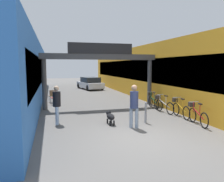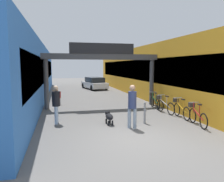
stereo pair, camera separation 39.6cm
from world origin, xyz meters
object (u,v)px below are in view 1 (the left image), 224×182
at_px(bicycle_green_farthest, 153,101).
at_px(cafe_chair_red_nearer, 56,97).
at_px(parked_car_white, 90,83).
at_px(pedestrian_companion, 57,102).
at_px(bicycle_silver_third, 163,105).
at_px(pedestrian_with_dog, 134,103).
at_px(dog_on_leash, 110,116).
at_px(cafe_chair_wood_farther, 52,95).
at_px(bollard_post_metal, 146,112).
at_px(bicycle_red_nearest, 197,115).
at_px(bicycle_orange_second, 180,109).

bearing_deg(bicycle_green_farthest, cafe_chair_red_nearer, 155.15).
bearing_deg(parked_car_white, cafe_chair_red_nearer, -113.24).
distance_m(pedestrian_companion, parked_car_white, 14.64).
bearing_deg(bicycle_silver_third, parked_car_white, 97.76).
height_order(pedestrian_with_dog, dog_on_leash, pedestrian_with_dog).
relative_size(pedestrian_with_dog, cafe_chair_red_nearer, 2.02).
bearing_deg(cafe_chair_wood_farther, bollard_post_metal, -59.53).
height_order(bicycle_red_nearest, cafe_chair_red_nearer, bicycle_red_nearest).
height_order(bicycle_green_farthest, bollard_post_metal, bicycle_green_farthest).
bearing_deg(bollard_post_metal, bicycle_green_farthest, 59.19).
height_order(bicycle_orange_second, bicycle_green_farthest, same).
bearing_deg(bicycle_red_nearest, bicycle_silver_third, 94.17).
height_order(bicycle_orange_second, cafe_chair_red_nearer, bicycle_orange_second).
bearing_deg(parked_car_white, bicycle_silver_third, -82.24).
distance_m(bicycle_silver_third, cafe_chair_wood_farther, 7.73).
bearing_deg(bicycle_orange_second, pedestrian_with_dog, -157.74).
relative_size(bicycle_red_nearest, cafe_chair_wood_farther, 1.88).
bearing_deg(dog_on_leash, bicycle_orange_second, 5.42).
relative_size(pedestrian_companion, bicycle_silver_third, 1.01).
distance_m(bollard_post_metal, cafe_chair_wood_farther, 7.92).
bearing_deg(bicycle_green_farthest, bicycle_orange_second, -85.77).
distance_m(bicycle_silver_third, bicycle_green_farthest, 1.43).
distance_m(bollard_post_metal, cafe_chair_red_nearer, 7.04).
height_order(pedestrian_companion, cafe_chair_wood_farther, pedestrian_companion).
xyz_separation_m(bicycle_red_nearest, cafe_chair_wood_farther, (-6.09, 7.64, 0.10)).
height_order(pedestrian_companion, bicycle_silver_third, pedestrian_companion).
bearing_deg(bicycle_silver_third, cafe_chair_red_nearer, 144.28).
height_order(pedestrian_companion, parked_car_white, pedestrian_companion).
bearing_deg(cafe_chair_wood_farther, bicycle_silver_third, -40.30).
xyz_separation_m(pedestrian_companion, bicycle_red_nearest, (5.91, -1.70, -0.54)).
distance_m(bicycle_orange_second, bicycle_silver_third, 1.25).
bearing_deg(pedestrian_with_dog, bicycle_orange_second, 22.26).
distance_m(bicycle_green_farthest, cafe_chair_wood_farther, 6.95).
bearing_deg(pedestrian_with_dog, bicycle_green_farthest, 54.58).
bearing_deg(dog_on_leash, bicycle_red_nearest, -16.24).
bearing_deg(pedestrian_companion, cafe_chair_red_nearer, 89.60).
xyz_separation_m(bollard_post_metal, parked_car_white, (0.08, 14.98, 0.15)).
distance_m(bicycle_green_farthest, parked_car_white, 11.87).
bearing_deg(bollard_post_metal, bicycle_red_nearest, -21.47).
height_order(bicycle_silver_third, cafe_chair_red_nearer, bicycle_silver_third).
height_order(bicycle_silver_third, cafe_chair_wood_farther, bicycle_silver_third).
bearing_deg(bollard_post_metal, pedestrian_with_dog, -143.19).
height_order(dog_on_leash, bicycle_red_nearest, bicycle_red_nearest).
distance_m(cafe_chair_red_nearer, parked_car_white, 9.86).
xyz_separation_m(pedestrian_companion, bicycle_orange_second, (5.98, -0.28, -0.54)).
xyz_separation_m(bicycle_red_nearest, parked_car_white, (-1.99, 15.80, 0.21)).
bearing_deg(parked_car_white, bicycle_orange_second, -81.88).
height_order(pedestrian_companion, bicycle_red_nearest, pedestrian_companion).
relative_size(bollard_post_metal, cafe_chair_wood_farther, 1.09).
relative_size(dog_on_leash, bollard_post_metal, 0.78).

